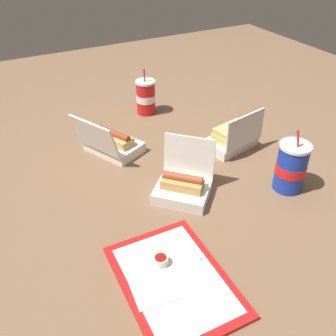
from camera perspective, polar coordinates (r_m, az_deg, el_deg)
The scene contains 10 objects.
ground_plane at distance 1.34m, azimuth 0.64°, elevation -1.64°, with size 3.20×3.20×0.00m, color brown.
food_tray at distance 1.01m, azimuth 0.96°, elevation -16.78°, with size 0.38×0.27×0.01m.
ketchup_cup at distance 1.02m, azimuth -1.12°, elevation -13.87°, with size 0.04×0.04×0.02m.
napkin_stack at distance 0.98m, azimuth -2.39°, elevation -18.01°, with size 0.10×0.10×0.00m, color white.
plastic_fork at distance 1.06m, azimuth 2.35°, elevation -12.57°, with size 0.11×0.01×0.01m, color white.
clamshell_hotdog_left at distance 1.24m, azimuth 2.31°, elevation -2.62°, with size 0.24×0.24×0.19m.
clamshell_sandwich_center at distance 1.51m, azimuth 9.71°, elevation 4.51°, with size 0.17×0.22×0.17m.
clamshell_hotdog_right at distance 1.48m, azimuth -8.55°, elevation 3.80°, with size 0.27×0.26×0.18m.
soda_cup_front at distance 1.76m, azimuth -3.40°, elevation 10.73°, with size 0.09×0.09×0.22m.
soda_cup_corner at distance 1.31m, azimuth 18.24°, elevation 0.13°, with size 0.10×0.10×0.23m.
Camera 1 is at (0.94, -0.52, 0.80)m, focal length 40.00 mm.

